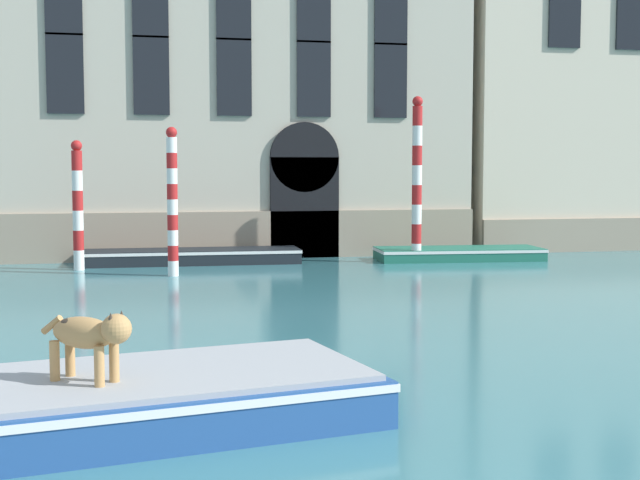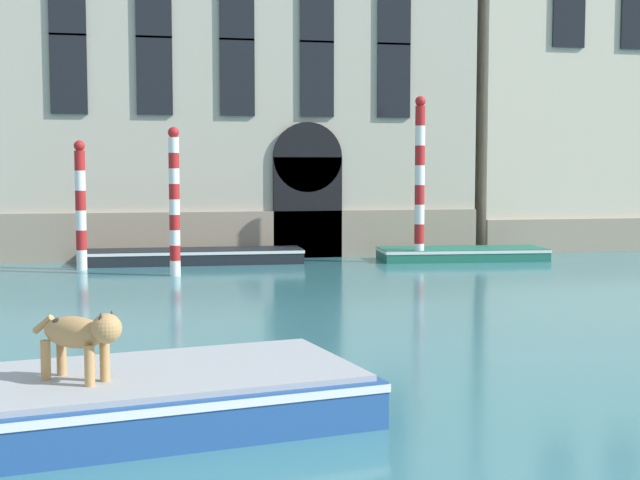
% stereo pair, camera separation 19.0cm
% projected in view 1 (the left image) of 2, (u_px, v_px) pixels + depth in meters
% --- Properties ---
extents(palazzo_left, '(14.51, 6.13, 14.41)m').
position_uv_depth(palazzo_left, '(222.00, 24.00, 28.13)').
color(palazzo_left, '#BCB29E').
rests_on(palazzo_left, ground_plane).
extents(boat_foreground, '(6.64, 3.43, 0.55)m').
position_uv_depth(boat_foreground, '(63.00, 405.00, 8.83)').
color(boat_foreground, '#234C8C').
rests_on(boat_foreground, ground_plane).
extents(dog_on_deck, '(0.90, 0.76, 0.72)m').
position_uv_depth(dog_on_deck, '(90.00, 335.00, 8.70)').
color(dog_on_deck, tan).
rests_on(dog_on_deck, boat_foreground).
extents(boat_moored_near_palazzo, '(6.06, 1.62, 0.40)m').
position_uv_depth(boat_moored_near_palazzo, '(191.00, 256.00, 24.52)').
color(boat_moored_near_palazzo, black).
rests_on(boat_moored_near_palazzo, ground_plane).
extents(boat_moored_far, '(4.85, 2.04, 0.35)m').
position_uv_depth(boat_moored_far, '(459.00, 253.00, 25.53)').
color(boat_moored_far, '#1E6651').
rests_on(boat_moored_far, ground_plane).
extents(mooring_pole_0, '(0.27, 0.27, 3.62)m').
position_uv_depth(mooring_pole_0, '(172.00, 201.00, 21.60)').
color(mooring_pole_0, white).
rests_on(mooring_pole_0, ground_plane).
extents(mooring_pole_1, '(0.29, 0.29, 4.59)m').
position_uv_depth(mooring_pole_1, '(417.00, 179.00, 24.54)').
color(mooring_pole_1, white).
rests_on(mooring_pole_1, ground_plane).
extents(mooring_pole_2, '(0.28, 0.28, 3.34)m').
position_uv_depth(mooring_pole_2, '(78.00, 205.00, 22.88)').
color(mooring_pole_2, white).
rests_on(mooring_pole_2, ground_plane).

